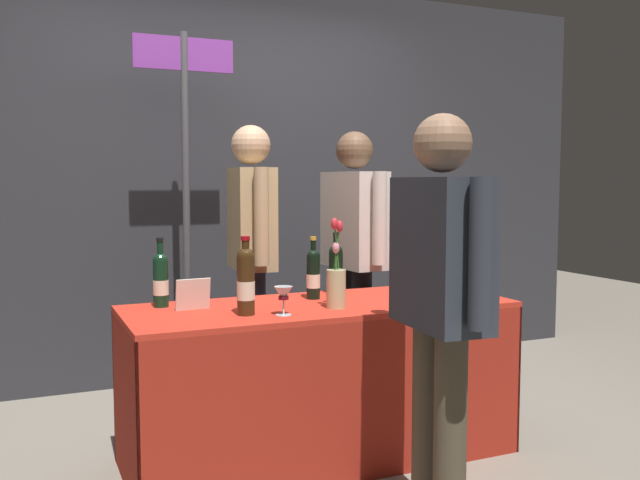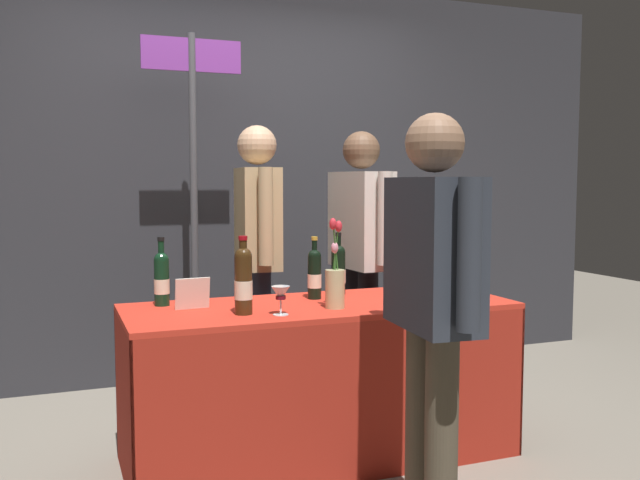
{
  "view_description": "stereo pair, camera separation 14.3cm",
  "coord_description": "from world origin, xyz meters",
  "px_view_note": "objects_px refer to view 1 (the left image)",
  "views": [
    {
      "loc": [
        -1.3,
        -2.95,
        1.31
      ],
      "look_at": [
        0.0,
        0.0,
        1.04
      ],
      "focal_mm": 38.97,
      "sensor_mm": 36.0,
      "label": 1
    },
    {
      "loc": [
        -1.16,
        -3.0,
        1.31
      ],
      "look_at": [
        0.0,
        0.0,
        1.04
      ],
      "focal_mm": 38.97,
      "sensor_mm": 36.0,
      "label": 2
    }
  ],
  "objects_px": {
    "tasting_table": "(320,351)",
    "booth_signpost": "(186,171)",
    "flower_vase": "(336,282)",
    "taster_foreground_right": "(441,285)",
    "display_bottle_0": "(246,280)",
    "featured_wine_bottle": "(336,268)",
    "wine_glass_near_vendor": "(283,295)",
    "vendor_presenter": "(252,241)"
  },
  "relations": [
    {
      "from": "featured_wine_bottle",
      "to": "booth_signpost",
      "type": "height_order",
      "value": "booth_signpost"
    },
    {
      "from": "vendor_presenter",
      "to": "tasting_table",
      "type": "bearing_deg",
      "value": 10.03
    },
    {
      "from": "wine_glass_near_vendor",
      "to": "tasting_table",
      "type": "bearing_deg",
      "value": 37.53
    },
    {
      "from": "booth_signpost",
      "to": "featured_wine_bottle",
      "type": "bearing_deg",
      "value": -57.57
    },
    {
      "from": "taster_foreground_right",
      "to": "flower_vase",
      "type": "bearing_deg",
      "value": 13.47
    },
    {
      "from": "display_bottle_0",
      "to": "taster_foreground_right",
      "type": "relative_size",
      "value": 0.22
    },
    {
      "from": "featured_wine_bottle",
      "to": "taster_foreground_right",
      "type": "distance_m",
      "value": 1.05
    },
    {
      "from": "featured_wine_bottle",
      "to": "vendor_presenter",
      "type": "bearing_deg",
      "value": 112.93
    },
    {
      "from": "taster_foreground_right",
      "to": "tasting_table",
      "type": "bearing_deg",
      "value": 13.46
    },
    {
      "from": "featured_wine_bottle",
      "to": "wine_glass_near_vendor",
      "type": "xyz_separation_m",
      "value": [
        -0.45,
        -0.43,
        -0.04
      ]
    },
    {
      "from": "tasting_table",
      "to": "booth_signpost",
      "type": "distance_m",
      "value": 1.45
    },
    {
      "from": "flower_vase",
      "to": "vendor_presenter",
      "type": "bearing_deg",
      "value": 95.0
    },
    {
      "from": "flower_vase",
      "to": "booth_signpost",
      "type": "height_order",
      "value": "booth_signpost"
    },
    {
      "from": "tasting_table",
      "to": "flower_vase",
      "type": "relative_size",
      "value": 4.41
    },
    {
      "from": "wine_glass_near_vendor",
      "to": "display_bottle_0",
      "type": "bearing_deg",
      "value": 152.57
    },
    {
      "from": "vendor_presenter",
      "to": "taster_foreground_right",
      "type": "height_order",
      "value": "vendor_presenter"
    },
    {
      "from": "flower_vase",
      "to": "display_bottle_0",
      "type": "bearing_deg",
      "value": 178.4
    },
    {
      "from": "tasting_table",
      "to": "wine_glass_near_vendor",
      "type": "relative_size",
      "value": 14.46
    },
    {
      "from": "featured_wine_bottle",
      "to": "booth_signpost",
      "type": "distance_m",
      "value": 1.16
    },
    {
      "from": "tasting_table",
      "to": "display_bottle_0",
      "type": "bearing_deg",
      "value": -162.95
    },
    {
      "from": "featured_wine_bottle",
      "to": "vendor_presenter",
      "type": "relative_size",
      "value": 0.19
    },
    {
      "from": "tasting_table",
      "to": "taster_foreground_right",
      "type": "relative_size",
      "value": 1.16
    },
    {
      "from": "tasting_table",
      "to": "flower_vase",
      "type": "bearing_deg",
      "value": -81.44
    },
    {
      "from": "display_bottle_0",
      "to": "wine_glass_near_vendor",
      "type": "height_order",
      "value": "display_bottle_0"
    },
    {
      "from": "wine_glass_near_vendor",
      "to": "vendor_presenter",
      "type": "distance_m",
      "value": 1.05
    },
    {
      "from": "flower_vase",
      "to": "booth_signpost",
      "type": "distance_m",
      "value": 1.41
    },
    {
      "from": "booth_signpost",
      "to": "vendor_presenter",
      "type": "bearing_deg",
      "value": -42.81
    },
    {
      "from": "tasting_table",
      "to": "flower_vase",
      "type": "height_order",
      "value": "flower_vase"
    },
    {
      "from": "vendor_presenter",
      "to": "taster_foreground_right",
      "type": "xyz_separation_m",
      "value": [
        0.19,
        -1.64,
        -0.04
      ]
    },
    {
      "from": "flower_vase",
      "to": "wine_glass_near_vendor",
      "type": "bearing_deg",
      "value": -167.24
    },
    {
      "from": "taster_foreground_right",
      "to": "booth_signpost",
      "type": "height_order",
      "value": "booth_signpost"
    },
    {
      "from": "wine_glass_near_vendor",
      "to": "booth_signpost",
      "type": "height_order",
      "value": "booth_signpost"
    },
    {
      "from": "featured_wine_bottle",
      "to": "flower_vase",
      "type": "xyz_separation_m",
      "value": [
        -0.17,
        -0.36,
        -0.01
      ]
    },
    {
      "from": "taster_foreground_right",
      "to": "booth_signpost",
      "type": "bearing_deg",
      "value": 19.24
    },
    {
      "from": "flower_vase",
      "to": "vendor_presenter",
      "type": "xyz_separation_m",
      "value": [
        -0.08,
        0.96,
        0.12
      ]
    },
    {
      "from": "display_bottle_0",
      "to": "taster_foreground_right",
      "type": "bearing_deg",
      "value": -52.84
    },
    {
      "from": "tasting_table",
      "to": "wine_glass_near_vendor",
      "type": "xyz_separation_m",
      "value": [
        -0.26,
        -0.2,
        0.32
      ]
    },
    {
      "from": "tasting_table",
      "to": "booth_signpost",
      "type": "bearing_deg",
      "value": 108.5
    },
    {
      "from": "vendor_presenter",
      "to": "booth_signpost",
      "type": "relative_size",
      "value": 0.75
    },
    {
      "from": "vendor_presenter",
      "to": "wine_glass_near_vendor",
      "type": "bearing_deg",
      "value": -5.11
    },
    {
      "from": "display_bottle_0",
      "to": "wine_glass_near_vendor",
      "type": "distance_m",
      "value": 0.17
    },
    {
      "from": "display_bottle_0",
      "to": "tasting_table",
      "type": "bearing_deg",
      "value": 17.05
    }
  ]
}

